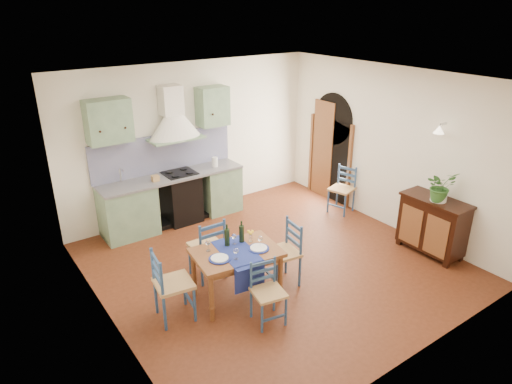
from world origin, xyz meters
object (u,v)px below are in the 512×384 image
potted_plant (440,186)px  sideboard (433,224)px  dining_table (237,256)px  chair_near (267,292)px

potted_plant → sideboard: bearing=49.9°
sideboard → potted_plant: size_ratio=2.19×
sideboard → potted_plant: potted_plant is taller
potted_plant → dining_table: bearing=165.2°
chair_near → dining_table: bearing=93.3°
potted_plant → chair_near: bearing=176.4°
dining_table → potted_plant: size_ratio=2.54×
dining_table → sideboard: bearing=-13.7°
dining_table → potted_plant: bearing=-14.8°
dining_table → chair_near: size_ratio=1.49×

